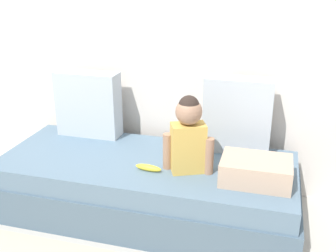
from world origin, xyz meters
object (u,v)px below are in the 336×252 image
throw_pillow_left (89,104)px  banana (148,168)px  folded_blanket (256,171)px  throw_pillow_right (238,115)px  couch (147,186)px  toddler (188,134)px

throw_pillow_left → banana: 0.77m
banana → folded_blanket: 0.64m
banana → throw_pillow_right: bearing=42.7°
couch → throw_pillow_right: bearing=29.3°
folded_blanket → throw_pillow_left: bearing=161.9°
toddler → folded_blanket: (0.41, -0.03, -0.17)m
throw_pillow_left → toddler: (0.83, -0.38, 0.01)m
throw_pillow_left → banana: throw_pillow_left is taller
throw_pillow_right → toddler: bearing=-123.3°
toddler → folded_blanket: toddler is taller
throw_pillow_right → folded_blanket: 0.47m
toddler → banana: size_ratio=2.82×
banana → folded_blanket: bearing=3.5°
toddler → couch: bearing=165.8°
couch → banana: bearing=-67.1°
couch → throw_pillow_right: throw_pillow_right is taller
toddler → throw_pillow_left: bearing=155.6°
couch → throw_pillow_right: 0.76m
throw_pillow_right → folded_blanket: bearing=-68.3°
throw_pillow_right → toddler: 0.45m
folded_blanket → banana: bearing=-176.5°
toddler → folded_blanket: 0.44m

